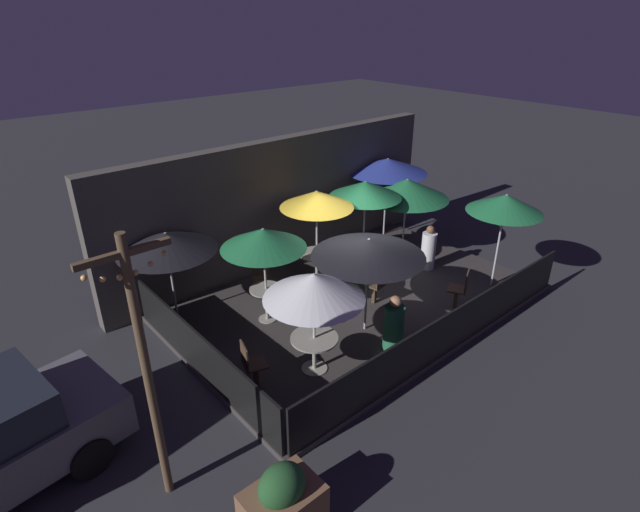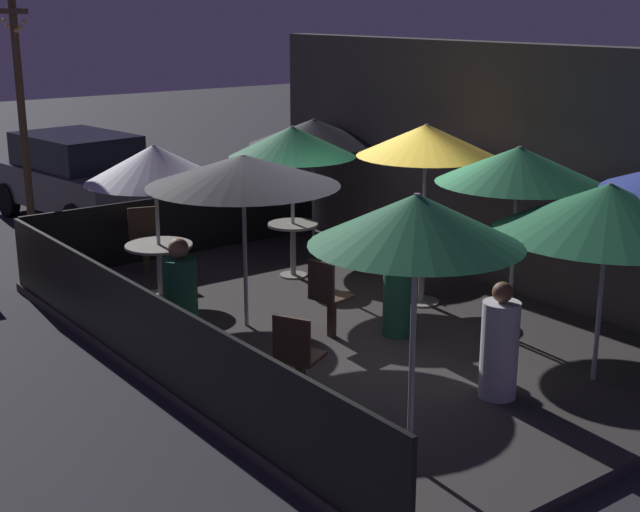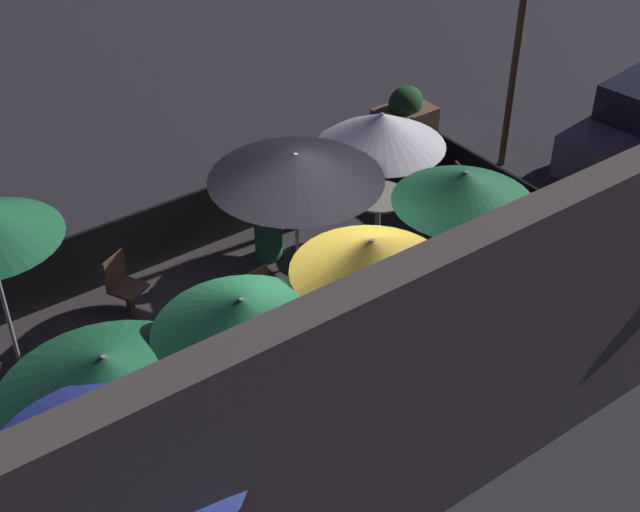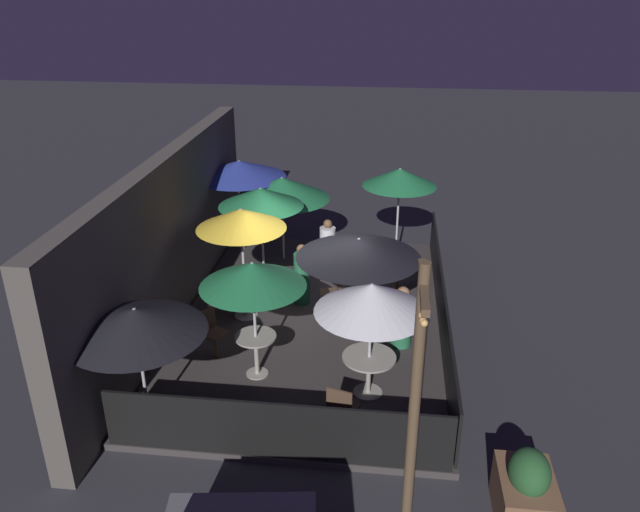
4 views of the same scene
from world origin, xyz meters
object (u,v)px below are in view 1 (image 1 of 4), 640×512
Objects in this scene: patron_1 at (394,326)px; patio_chair_1 at (377,284)px; light_post at (145,364)px; patio_umbrella_7 at (407,189)px; patron_2 at (428,250)px; patio_umbrella_1 at (317,199)px; patio_chair_0 at (261,276)px; dining_table_1 at (317,259)px; patio_umbrella_3 at (166,242)px; dining_table_2 at (314,344)px; patio_umbrella_4 at (388,166)px; patio_umbrella_6 at (505,203)px; planter_box at (283,503)px; patron_0 at (368,264)px; patio_chair_2 at (252,363)px; patio_chair_3 at (460,288)px; patio_umbrella_2 at (314,286)px; patio_umbrella_8 at (368,248)px; dining_table_0 at (266,296)px; patio_umbrella_0 at (263,239)px; patio_umbrella_5 at (365,189)px.

patio_chair_1 is at bearing -162.75° from patron_1.
light_post is (-4.83, -0.03, 1.61)m from patron_1.
patron_2 is (-0.32, -1.12, -1.30)m from patio_umbrella_7.
patio_chair_0 is (-1.50, 0.26, -1.63)m from patio_umbrella_1.
patio_umbrella_1 is 1.56m from dining_table_1.
patio_umbrella_1 is 2.68× the size of dining_table_1.
patio_umbrella_3 is 3.79m from dining_table_2.
patio_umbrella_4 is 9.80m from light_post.
planter_box is (-7.73, -1.71, -1.78)m from patio_umbrella_6.
patron_0 is (0.41, 0.71, 0.09)m from patio_chair_1.
patio_umbrella_1 is 2.49× the size of patio_chair_2.
patio_chair_3 is 0.70× the size of patron_0.
patio_umbrella_6 reaches higher than patio_chair_0.
patio_umbrella_2 is at bearing 170.25° from patron_2.
patron_1 is (-4.09, -4.00, -1.59)m from patio_umbrella_4.
patio_umbrella_2 is 1.23m from dining_table_2.
patio_umbrella_8 is 2.62× the size of dining_table_1.
dining_table_2 is at bearing 55.98° from patio_chair_3.
dining_table_2 is 0.81× the size of planter_box.
patio_umbrella_2 is 5.21m from patron_2.
dining_table_1 is 3.49m from patio_chair_3.
patio_umbrella_1 is 3.37m from patron_2.
patio_umbrella_1 is 1.74× the size of patron_0.
patio_umbrella_1 is 3.82m from dining_table_2.
patron_1 is 0.30× the size of light_post.
patio_chair_0 reaches higher than dining_table_0.
patio_chair_1 is (1.79, -2.03, 0.01)m from patio_chair_0.
patio_umbrella_3 is 3.72m from dining_table_1.
patio_umbrella_0 is 1.06× the size of patio_umbrella_2.
patio_chair_3 is (4.99, -3.90, -1.29)m from patio_umbrella_3.
patio_umbrella_2 is 2.18× the size of patio_chair_3.
patio_umbrella_4 is at bearing 26.40° from patio_umbrella_5.
patron_0 is at bearing -23.99° from patio_umbrella_3.
patio_umbrella_3 is 2.39× the size of dining_table_1.
patio_umbrella_5 is 2.40× the size of patio_chair_2.
patio_chair_3 is at bearing -63.36° from patio_umbrella_1.
dining_table_2 is at bearing -155.91° from patron_0.
patio_umbrella_7 is 3.29m from patio_chair_1.
dining_table_0 is at bearing -99.84° from patron_1.
patio_umbrella_0 is 2.28× the size of patio_chair_1.
patio_umbrella_2 is at bearing -99.00° from patio_umbrella_0.
patio_umbrella_1 is 3.53m from patio_umbrella_3.
patio_chair_0 is (1.93, -0.52, -1.29)m from patio_umbrella_3.
patio_umbrella_7 is 2.65m from patron_0.
patio_umbrella_0 is 0.92× the size of patio_umbrella_6.
patio_umbrella_8 is at bearing -140.29° from patron_0.
patio_umbrella_6 is (1.53, -2.97, 0.09)m from patio_umbrella_5.
patio_umbrella_3 reaches higher than planter_box.
patron_0 is 1.11× the size of patron_1.
patio_chair_2 is at bearing -162.72° from patio_umbrella_7.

